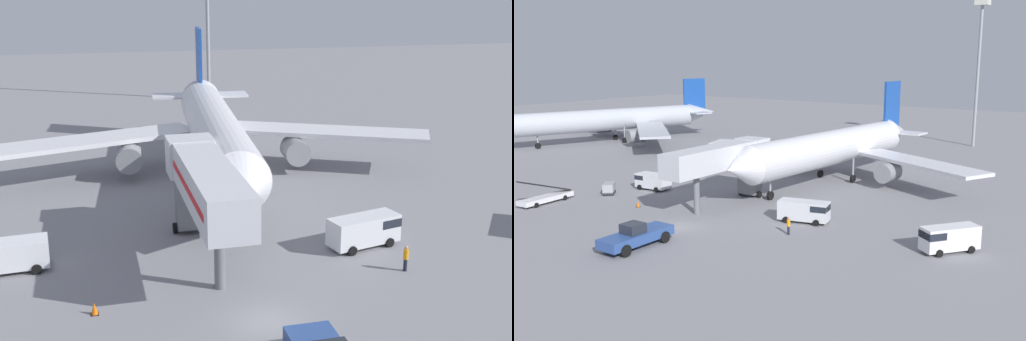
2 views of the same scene
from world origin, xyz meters
The scene contains 7 objects.
ground_plane centered at (0.00, 0.00, 0.00)m, with size 300.00×300.00×0.00m, color gray.
airplane_at_gate centered at (2.08, 28.87, 4.71)m, with size 43.97×42.97×13.28m.
jet_bridge centered at (-1.95, 9.70, 5.40)m, with size 3.60×16.39×7.27m.
service_van_near_right centered at (9.64, 8.93, 1.30)m, with size 5.62×3.19×2.29m.
service_van_far_center centered at (-14.84, 10.42, 1.20)m, with size 4.73×2.67×2.09m.
ground_crew_worker_foreground centered at (10.57, 4.32, 0.95)m, with size 0.44×0.44×1.79m.
safety_cone_alpha centered at (-9.51, 3.07, 0.36)m, with size 0.48×0.48×0.73m.
Camera 1 is at (-8.33, -32.04, 18.51)m, focal length 45.78 mm.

